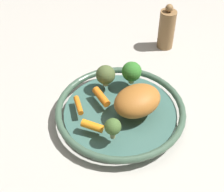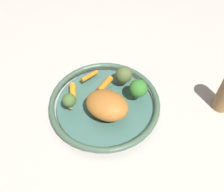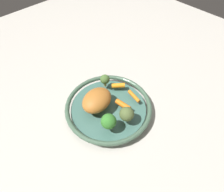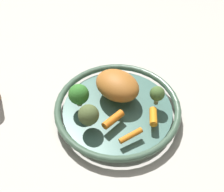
{
  "view_description": "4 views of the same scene",
  "coord_description": "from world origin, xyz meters",
  "px_view_note": "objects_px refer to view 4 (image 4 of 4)",
  "views": [
    {
      "loc": [
        -0.28,
        -0.57,
        0.69
      ],
      "look_at": [
        -0.02,
        0.01,
        0.08
      ],
      "focal_mm": 53.27,
      "sensor_mm": 36.0,
      "label": 1
    },
    {
      "loc": [
        0.32,
        -0.36,
        0.67
      ],
      "look_at": [
        0.02,
        0.02,
        0.06
      ],
      "focal_mm": 39.57,
      "sensor_mm": 36.0,
      "label": 2
    },
    {
      "loc": [
        0.33,
        0.36,
        0.68
      ],
      "look_at": [
        -0.03,
        -0.01,
        0.07
      ],
      "focal_mm": 31.57,
      "sensor_mm": 36.0,
      "label": 3
    },
    {
      "loc": [
        -0.47,
        0.42,
        0.77
      ],
      "look_at": [
        0.03,
        -0.0,
        0.06
      ],
      "focal_mm": 54.91,
      "sensor_mm": 36.0,
      "label": 4
    }
  ],
  "objects_px": {
    "baby_carrot_center": "(131,136)",
    "broccoli_floret_edge": "(90,116)",
    "roast_chicken_piece": "(117,85)",
    "broccoli_floret_large": "(157,94)",
    "baby_carrot_right": "(113,119)",
    "broccoli_floret_mid": "(79,95)",
    "serving_bowl": "(118,110)",
    "baby_carrot_left": "(153,117)"
  },
  "relations": [
    {
      "from": "broccoli_floret_large",
      "to": "broccoli_floret_mid",
      "type": "bearing_deg",
      "value": 51.03
    },
    {
      "from": "roast_chicken_piece",
      "to": "baby_carrot_left",
      "type": "relative_size",
      "value": 2.33
    },
    {
      "from": "serving_bowl",
      "to": "broccoli_floret_large",
      "type": "height_order",
      "value": "broccoli_floret_large"
    },
    {
      "from": "broccoli_floret_large",
      "to": "roast_chicken_piece",
      "type": "bearing_deg",
      "value": 31.4
    },
    {
      "from": "roast_chicken_piece",
      "to": "broccoli_floret_edge",
      "type": "distance_m",
      "value": 0.13
    },
    {
      "from": "baby_carrot_left",
      "to": "broccoli_floret_edge",
      "type": "distance_m",
      "value": 0.17
    },
    {
      "from": "broccoli_floret_edge",
      "to": "serving_bowl",
      "type": "bearing_deg",
      "value": -87.41
    },
    {
      "from": "broccoli_floret_edge",
      "to": "broccoli_floret_mid",
      "type": "height_order",
      "value": "broccoli_floret_mid"
    },
    {
      "from": "broccoli_floret_large",
      "to": "broccoli_floret_mid",
      "type": "distance_m",
      "value": 0.21
    },
    {
      "from": "baby_carrot_center",
      "to": "broccoli_floret_large",
      "type": "distance_m",
      "value": 0.14
    },
    {
      "from": "roast_chicken_piece",
      "to": "broccoli_floret_large",
      "type": "height_order",
      "value": "roast_chicken_piece"
    },
    {
      "from": "baby_carrot_center",
      "to": "broccoli_floret_edge",
      "type": "bearing_deg",
      "value": 28.79
    },
    {
      "from": "baby_carrot_right",
      "to": "baby_carrot_center",
      "type": "bearing_deg",
      "value": -178.3
    },
    {
      "from": "serving_bowl",
      "to": "baby_carrot_left",
      "type": "height_order",
      "value": "baby_carrot_left"
    },
    {
      "from": "broccoli_floret_large",
      "to": "baby_carrot_center",
      "type": "bearing_deg",
      "value": 107.29
    },
    {
      "from": "serving_bowl",
      "to": "baby_carrot_center",
      "type": "bearing_deg",
      "value": 156.55
    },
    {
      "from": "serving_bowl",
      "to": "broccoli_floret_mid",
      "type": "distance_m",
      "value": 0.12
    },
    {
      "from": "broccoli_floret_mid",
      "to": "baby_carrot_right",
      "type": "bearing_deg",
      "value": -163.96
    },
    {
      "from": "baby_carrot_center",
      "to": "broccoli_floret_mid",
      "type": "relative_size",
      "value": 0.96
    },
    {
      "from": "roast_chicken_piece",
      "to": "broccoli_floret_mid",
      "type": "bearing_deg",
      "value": 70.9
    },
    {
      "from": "roast_chicken_piece",
      "to": "baby_carrot_right",
      "type": "distance_m",
      "value": 0.11
    },
    {
      "from": "roast_chicken_piece",
      "to": "baby_carrot_right",
      "type": "height_order",
      "value": "roast_chicken_piece"
    },
    {
      "from": "broccoli_floret_edge",
      "to": "broccoli_floret_mid",
      "type": "bearing_deg",
      "value": -15.68
    },
    {
      "from": "serving_bowl",
      "to": "baby_carrot_right",
      "type": "distance_m",
      "value": 0.07
    },
    {
      "from": "baby_carrot_right",
      "to": "broccoli_floret_large",
      "type": "height_order",
      "value": "broccoli_floret_large"
    },
    {
      "from": "baby_carrot_right",
      "to": "baby_carrot_left",
      "type": "bearing_deg",
      "value": -124.83
    },
    {
      "from": "baby_carrot_left",
      "to": "broccoli_floret_mid",
      "type": "bearing_deg",
      "value": 35.17
    },
    {
      "from": "baby_carrot_left",
      "to": "broccoli_floret_mid",
      "type": "relative_size",
      "value": 0.82
    },
    {
      "from": "baby_carrot_right",
      "to": "baby_carrot_center",
      "type": "xyz_separation_m",
      "value": [
        -0.07,
        -0.0,
        -0.0
      ]
    },
    {
      "from": "broccoli_floret_edge",
      "to": "baby_carrot_center",
      "type": "bearing_deg",
      "value": -151.21
    },
    {
      "from": "roast_chicken_piece",
      "to": "broccoli_floret_large",
      "type": "xyz_separation_m",
      "value": [
        -0.1,
        -0.06,
        0.0
      ]
    },
    {
      "from": "roast_chicken_piece",
      "to": "baby_carrot_left",
      "type": "distance_m",
      "value": 0.14
    },
    {
      "from": "baby_carrot_right",
      "to": "broccoli_floret_large",
      "type": "distance_m",
      "value": 0.14
    },
    {
      "from": "broccoli_floret_mid",
      "to": "baby_carrot_center",
      "type": "bearing_deg",
      "value": -169.33
    },
    {
      "from": "broccoli_floret_large",
      "to": "broccoli_floret_mid",
      "type": "xyz_separation_m",
      "value": [
        0.14,
        0.17,
        0.0
      ]
    },
    {
      "from": "serving_bowl",
      "to": "broccoli_floret_mid",
      "type": "bearing_deg",
      "value": 47.36
    },
    {
      "from": "roast_chicken_piece",
      "to": "broccoli_floret_mid",
      "type": "height_order",
      "value": "same"
    },
    {
      "from": "serving_bowl",
      "to": "baby_carrot_left",
      "type": "xyz_separation_m",
      "value": [
        -0.1,
        -0.04,
        0.03
      ]
    },
    {
      "from": "baby_carrot_center",
      "to": "baby_carrot_left",
      "type": "bearing_deg",
      "value": -86.05
    },
    {
      "from": "serving_bowl",
      "to": "baby_carrot_right",
      "type": "relative_size",
      "value": 5.34
    },
    {
      "from": "roast_chicken_piece",
      "to": "baby_carrot_left",
      "type": "xyz_separation_m",
      "value": [
        -0.13,
        -0.01,
        -0.02
      ]
    },
    {
      "from": "serving_bowl",
      "to": "broccoli_floret_edge",
      "type": "bearing_deg",
      "value": 92.59
    }
  ]
}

